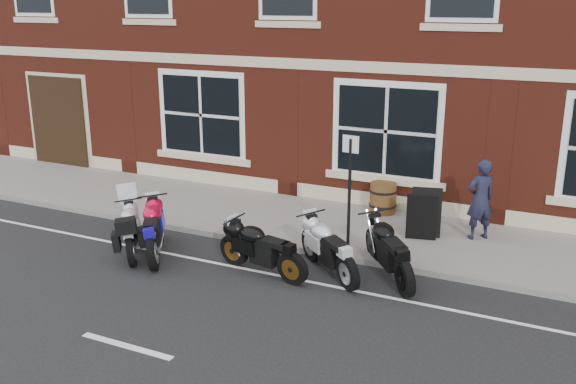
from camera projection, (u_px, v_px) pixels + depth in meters
name	position (u px, v px, depth m)	size (l,w,h in m)	color
ground	(231.00, 271.00, 11.95)	(80.00, 80.00, 0.00)	black
sidewalk	(299.00, 220.00, 14.52)	(30.00, 3.00, 0.12)	slate
kerb	(266.00, 243.00, 13.16)	(30.00, 0.16, 0.12)	slate
moto_touring_silver	(134.00, 227.00, 12.73)	(1.25, 1.63, 1.28)	black
moto_sport_red	(157.00, 228.00, 12.61)	(1.28, 1.88, 0.97)	black
moto_sport_black	(262.00, 247.00, 11.71)	(2.00, 0.57, 0.91)	black
moto_sport_silver	(330.00, 246.00, 11.71)	(1.67, 1.46, 0.94)	black
moto_naked_black	(390.00, 248.00, 11.55)	(1.45, 1.83, 0.99)	black
pedestrian_left	(480.00, 199.00, 13.03)	(0.61, 0.40, 1.68)	black
a_board_sign	(424.00, 215.00, 13.11)	(0.62, 0.41, 1.03)	black
barrel_planter	(383.00, 198.00, 14.78)	(0.64, 0.64, 0.71)	#552416
parking_sign	(350.00, 186.00, 12.15)	(0.33, 0.06, 2.32)	black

